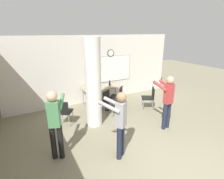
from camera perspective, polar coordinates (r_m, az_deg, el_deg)
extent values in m
cube|color=silver|center=(7.46, -7.09, 6.43)|extent=(8.00, 0.12, 2.80)
cylinder|color=black|center=(7.67, -0.44, 11.82)|extent=(0.30, 0.03, 0.30)
cylinder|color=white|center=(7.66, -0.39, 11.81)|extent=(0.25, 0.01, 0.25)
cube|color=#99999E|center=(7.79, -0.50, 6.71)|extent=(2.03, 0.01, 1.16)
cube|color=white|center=(7.78, -0.47, 6.70)|extent=(1.97, 0.02, 1.10)
cylinder|color=white|center=(5.43, -6.14, 1.91)|extent=(0.50, 0.50, 2.80)
cube|color=tan|center=(7.29, -3.13, 0.71)|extent=(1.66, 0.64, 0.03)
cylinder|color=gray|center=(6.91, -7.94, -3.71)|extent=(0.04, 0.04, 0.70)
cylinder|color=gray|center=(7.54, 3.09, -1.63)|extent=(0.04, 0.04, 0.70)
cylinder|color=gray|center=(7.37, -9.39, -2.34)|extent=(0.04, 0.04, 0.70)
cylinder|color=gray|center=(7.96, 1.14, -0.50)|extent=(0.04, 0.04, 0.70)
cylinder|color=black|center=(7.41, -0.78, 1.91)|extent=(0.08, 0.08, 0.19)
cylinder|color=black|center=(7.37, -0.79, 2.90)|extent=(0.03, 0.03, 0.08)
cylinder|color=#38383D|center=(6.90, -1.83, -5.07)|extent=(0.31, 0.31, 0.37)
cube|color=black|center=(6.43, -0.39, -4.32)|extent=(0.60, 0.60, 0.04)
cube|color=black|center=(6.45, -1.92, -2.13)|extent=(0.36, 0.22, 0.40)
cylinder|color=#99999E|center=(6.30, 0.09, -7.17)|extent=(0.02, 0.02, 0.43)
cylinder|color=#99999E|center=(6.57, 1.80, -6.02)|extent=(0.02, 0.02, 0.43)
cylinder|color=#99999E|center=(6.48, -2.61, -6.41)|extent=(0.02, 0.02, 0.43)
cylinder|color=#99999E|center=(6.75, -0.83, -5.34)|extent=(0.02, 0.02, 0.43)
cube|color=black|center=(7.01, 1.25, -2.33)|extent=(0.62, 0.62, 0.04)
cube|color=black|center=(6.88, 2.90, -0.80)|extent=(0.30, 0.30, 0.40)
cylinder|color=#99999E|center=(7.30, 0.27, -3.43)|extent=(0.02, 0.02, 0.43)
cylinder|color=#99999E|center=(6.98, -0.60, -4.48)|extent=(0.02, 0.02, 0.43)
cylinder|color=#99999E|center=(7.21, 3.01, -3.74)|extent=(0.02, 0.02, 0.43)
cylinder|color=#99999E|center=(6.89, 2.25, -4.83)|extent=(0.02, 0.02, 0.43)
cube|color=black|center=(5.95, -15.09, -6.95)|extent=(0.61, 0.61, 0.04)
cube|color=black|center=(5.69, -15.98, -5.81)|extent=(0.34, 0.25, 0.40)
cylinder|color=#99999E|center=(6.14, -12.74, -8.34)|extent=(0.02, 0.02, 0.43)
cylinder|color=#99999E|center=(6.26, -15.90, -8.08)|extent=(0.02, 0.02, 0.43)
cylinder|color=#99999E|center=(5.84, -13.83, -9.91)|extent=(0.02, 0.02, 0.43)
cylinder|color=#99999E|center=(5.97, -17.14, -9.58)|extent=(0.02, 0.02, 0.43)
cube|color=black|center=(7.02, 11.53, -2.69)|extent=(0.60, 0.60, 0.04)
cube|color=black|center=(6.98, 13.31, -1.01)|extent=(0.23, 0.36, 0.40)
cylinder|color=#99999E|center=(7.24, 9.79, -3.90)|extent=(0.02, 0.02, 0.43)
cylinder|color=#99999E|center=(6.91, 10.16, -5.04)|extent=(0.02, 0.02, 0.43)
cylinder|color=#99999E|center=(7.30, 12.60, -3.91)|extent=(0.02, 0.02, 0.43)
cylinder|color=#99999E|center=(6.97, 13.10, -5.03)|extent=(0.02, 0.02, 0.43)
cylinder|color=black|center=(4.51, -16.38, -16.15)|extent=(0.13, 0.13, 0.87)
cylinder|color=black|center=(4.54, -18.59, -16.08)|extent=(0.13, 0.13, 0.87)
cube|color=#4C8C59|center=(4.16, -18.48, -7.61)|extent=(0.31, 0.28, 0.62)
sphere|color=#D8AD8C|center=(4.00, -19.09, -2.11)|extent=(0.24, 0.24, 0.24)
cylinder|color=#4C8C59|center=(4.27, -16.22, -3.75)|extent=(0.30, 0.54, 0.25)
cylinder|color=#4C8C59|center=(4.33, -19.85, -3.81)|extent=(0.30, 0.54, 0.25)
cylinder|color=#1E2338|center=(4.45, 3.23, -16.03)|extent=(0.12, 0.12, 0.85)
cylinder|color=#1E2338|center=(4.32, 2.38, -17.19)|extent=(0.12, 0.12, 0.85)
cube|color=#99999E|center=(4.01, 2.97, -8.10)|extent=(0.31, 0.30, 0.60)
sphere|color=#997051|center=(3.84, 3.07, -2.55)|extent=(0.23, 0.23, 0.23)
cylinder|color=#99999E|center=(4.12, 0.60, -4.30)|extent=(0.39, 0.48, 0.24)
cylinder|color=#99999E|center=(3.90, -1.02, -5.71)|extent=(0.39, 0.48, 0.24)
cube|color=white|center=(4.00, -4.15, -5.07)|extent=(0.11, 0.13, 0.04)
cylinder|color=#1E2338|center=(5.84, 17.87, -7.94)|extent=(0.13, 0.13, 0.86)
cylinder|color=#1E2338|center=(5.72, 16.77, -8.41)|extent=(0.13, 0.13, 0.86)
cube|color=#B23838|center=(5.50, 18.05, -1.29)|extent=(0.27, 0.22, 0.61)
sphere|color=tan|center=(5.38, 18.49, 2.95)|extent=(0.23, 0.23, 0.23)
cylinder|color=#B23838|center=(5.69, 17.25, 1.54)|extent=(0.13, 0.55, 0.24)
cylinder|color=#B23838|center=(5.48, 15.38, 1.09)|extent=(0.13, 0.55, 0.24)
cube|color=white|center=(5.64, 13.56, 1.76)|extent=(0.05, 0.13, 0.04)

